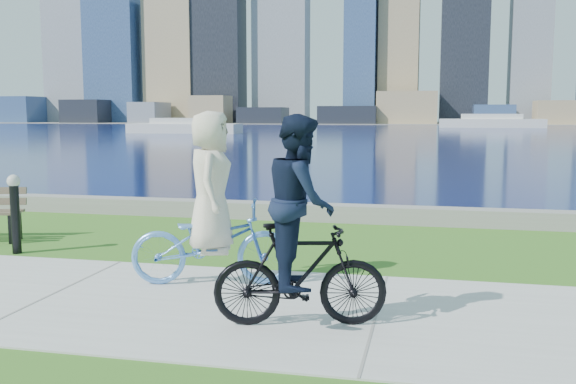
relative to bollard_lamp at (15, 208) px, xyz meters
name	(u,v)px	position (x,y,z in m)	size (l,w,h in m)	color
ground	(54,295)	(1.95, -2.01, -0.73)	(320.00, 320.00, 0.00)	#30631A
concrete_path	(54,294)	(1.95, -2.01, -0.72)	(80.00, 3.50, 0.02)	#B0AFAA
seawall	(216,209)	(1.95, 4.19, -0.56)	(90.00, 0.50, 0.35)	gray
bay_water	(394,131)	(1.95, 69.99, -0.73)	(320.00, 131.00, 0.01)	#0B1547
far_shore	(410,123)	(1.95, 127.99, -0.67)	(320.00, 30.00, 0.12)	gray
city_skyline	(419,11)	(3.27, 127.21, 21.94)	(179.27, 21.30, 76.00)	navy
ferry_near	(184,127)	(-20.10, 57.65, -0.04)	(12.35, 3.53, 1.68)	silver
ferry_far	(491,122)	(15.25, 93.17, 0.13)	(15.35, 4.39, 2.08)	silver
bollard_lamp	(15,208)	(0.00, 0.00, 0.00)	(0.21, 0.21, 1.28)	black
cyclist_woman	(211,221)	(3.72, -1.14, 0.13)	(1.20, 2.22, 2.26)	#5D96E2
cyclist_man	(300,238)	(5.19, -2.52, 0.22)	(0.93, 1.90, 2.23)	black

